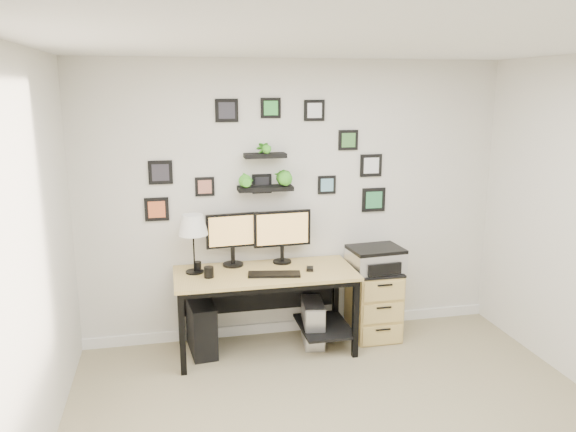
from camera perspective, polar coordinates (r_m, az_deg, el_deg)
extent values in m
plane|color=silver|center=(3.26, 9.02, 17.24)|extent=(4.00, 4.00, 0.00)
plane|color=silver|center=(5.28, 0.73, 1.52)|extent=(4.00, 0.00, 4.00)
plane|color=silver|center=(3.33, -26.37, -6.82)|extent=(0.00, 4.00, 4.00)
cube|color=white|center=(5.65, 0.72, -11.04)|extent=(4.00, 0.03, 0.10)
cube|color=tan|center=(5.01, -2.33, -5.84)|extent=(1.60, 0.70, 0.03)
cube|color=black|center=(5.02, -2.32, -6.27)|extent=(1.54, 0.64, 0.05)
cube|color=black|center=(5.40, -2.91, -7.49)|extent=(1.44, 0.02, 0.41)
cube|color=black|center=(5.32, 3.68, -11.09)|extent=(0.45, 0.63, 0.03)
cube|color=black|center=(4.80, -10.69, -11.73)|extent=(0.05, 0.05, 0.72)
cube|color=black|center=(5.35, -10.89, -9.07)|extent=(0.05, 0.05, 0.72)
cube|color=black|center=(5.05, 6.87, -10.33)|extent=(0.05, 0.05, 0.72)
cube|color=black|center=(5.57, 4.86, -7.97)|extent=(0.05, 0.05, 0.72)
cylinder|color=black|center=(5.19, -5.60, -4.92)|extent=(0.20, 0.20, 0.02)
cylinder|color=black|center=(5.16, -5.62, -4.03)|extent=(0.04, 0.04, 0.17)
cube|color=black|center=(5.09, -5.67, -1.46)|extent=(0.48, 0.07, 0.31)
cube|color=tan|center=(5.07, -5.62, -1.52)|extent=(0.43, 0.04, 0.27)
cylinder|color=black|center=(5.25, -0.60, -4.65)|extent=(0.18, 0.18, 0.02)
cylinder|color=black|center=(5.22, -0.60, -3.85)|extent=(0.04, 0.04, 0.15)
cube|color=black|center=(5.15, -0.59, -1.28)|extent=(0.54, 0.05, 0.33)
cube|color=tan|center=(5.13, -0.54, -1.33)|extent=(0.48, 0.03, 0.29)
cube|color=black|center=(4.90, -1.41, -5.94)|extent=(0.47, 0.22, 0.02)
cube|color=black|center=(5.03, 2.24, -5.38)|extent=(0.08, 0.10, 0.03)
cylinder|color=black|center=(5.04, -9.46, -5.61)|extent=(0.16, 0.16, 0.01)
cylinder|color=black|center=(4.97, -9.56, -2.99)|extent=(0.01, 0.01, 0.48)
cone|color=white|center=(4.92, -9.64, -0.88)|extent=(0.26, 0.26, 0.18)
cylinder|color=black|center=(4.88, -8.05, -5.67)|extent=(0.08, 0.08, 0.10)
cylinder|color=black|center=(5.07, -9.17, -5.07)|extent=(0.07, 0.07, 0.09)
cube|color=black|center=(5.21, -8.78, -11.09)|extent=(0.26, 0.49, 0.47)
cube|color=gray|center=(5.33, 2.54, -10.74)|extent=(0.23, 0.43, 0.41)
cube|color=silver|center=(5.15, 2.81, -11.65)|extent=(0.16, 0.03, 0.38)
cube|color=tan|center=(5.51, 8.66, -8.73)|extent=(0.42, 0.50, 0.65)
cube|color=black|center=(5.39, 8.78, -5.42)|extent=(0.43, 0.51, 0.02)
cube|color=tan|center=(5.37, 9.57, -11.85)|extent=(0.39, 0.02, 0.18)
cylinder|color=black|center=(5.34, 9.65, -11.32)|extent=(0.14, 0.02, 0.02)
cube|color=tan|center=(5.29, 9.65, -9.72)|extent=(0.39, 0.02, 0.18)
cylinder|color=black|center=(5.25, 9.74, -9.17)|extent=(0.14, 0.02, 0.02)
cube|color=tan|center=(5.21, 9.75, -7.52)|extent=(0.39, 0.02, 0.18)
cylinder|color=black|center=(5.17, 9.83, -6.94)|extent=(0.14, 0.02, 0.02)
cube|color=silver|center=(5.33, 8.88, -4.47)|extent=(0.51, 0.41, 0.18)
cube|color=black|center=(5.30, 8.92, -3.35)|extent=(0.51, 0.41, 0.03)
cube|color=black|center=(5.17, 9.81, -5.37)|extent=(0.33, 0.05, 0.11)
cube|color=black|center=(5.10, -2.33, 2.83)|extent=(0.50, 0.18, 0.04)
cube|color=black|center=(5.05, -2.34, 6.16)|extent=(0.38, 0.15, 0.04)
imported|color=green|center=(5.05, -4.25, 4.48)|extent=(0.15, 0.12, 0.27)
imported|color=green|center=(5.11, -0.46, 4.61)|extent=(0.15, 0.15, 0.27)
imported|color=green|center=(5.03, -2.36, 7.83)|extent=(0.13, 0.09, 0.25)
cube|color=black|center=(5.32, 6.14, 7.68)|extent=(0.19, 0.02, 0.19)
cube|color=#417F39|center=(5.31, 6.18, 7.67)|extent=(0.13, 0.00, 0.13)
cube|color=black|center=(5.49, 8.69, 1.64)|extent=(0.23, 0.02, 0.23)
cube|color=#338D52|center=(5.48, 8.73, 1.62)|extent=(0.16, 0.00, 0.16)
cube|color=black|center=(5.31, 3.96, 3.18)|extent=(0.17, 0.02, 0.17)
cube|color=#69A4B7|center=(5.30, 3.99, 3.16)|extent=(0.12, 0.00, 0.12)
cube|color=black|center=(5.20, 2.69, 10.67)|extent=(0.19, 0.02, 0.19)
cube|color=white|center=(5.19, 2.72, 10.66)|extent=(0.13, 0.00, 0.13)
cube|color=black|center=(5.11, -8.45, 2.97)|extent=(0.17, 0.02, 0.17)
cube|color=#B96C55|center=(5.10, -8.44, 2.95)|extent=(0.12, 0.00, 0.12)
cube|color=black|center=(5.12, -1.77, 10.91)|extent=(0.18, 0.02, 0.18)
cube|color=green|center=(5.10, -1.74, 10.91)|extent=(0.13, 0.00, 0.13)
cube|color=black|center=(5.06, -6.25, 10.61)|extent=(0.20, 0.02, 0.20)
cube|color=#292830|center=(5.05, -6.24, 10.60)|extent=(0.14, 0.00, 0.14)
cube|color=black|center=(5.42, 8.43, 5.10)|extent=(0.21, 0.02, 0.21)
cube|color=white|center=(5.41, 8.47, 5.09)|extent=(0.15, 0.00, 0.15)
cube|color=black|center=(5.08, -12.83, 4.34)|extent=(0.21, 0.02, 0.21)
cube|color=#2A2830|center=(5.07, -12.83, 4.32)|extent=(0.15, 0.00, 0.15)
cube|color=black|center=(5.14, -13.19, 0.67)|extent=(0.21, 0.02, 0.21)
cube|color=#E16435|center=(5.13, -13.19, 0.64)|extent=(0.15, 0.00, 0.15)
cube|color=black|center=(5.17, -2.67, 3.30)|extent=(0.18, 0.02, 0.18)
cube|color=black|center=(5.16, -2.65, 3.28)|extent=(0.13, 0.00, 0.13)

